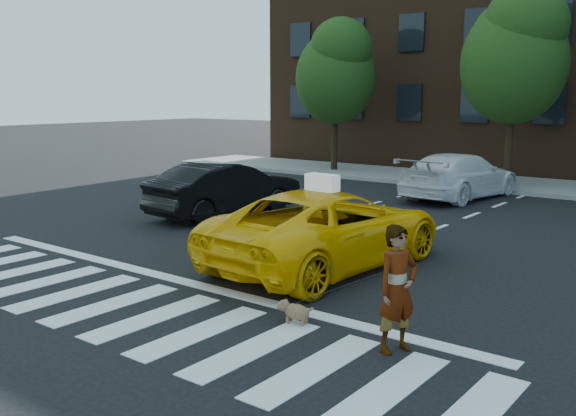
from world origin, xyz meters
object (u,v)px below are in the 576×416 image
Objects in this scene: tree_left at (336,68)px; woman at (397,289)px; dog at (294,311)px; taxi at (328,228)px; black_sedan at (226,189)px; tree_mid at (515,51)px; white_suv at (460,176)px.

woman is (11.49, -15.90, -3.59)m from tree_left.
tree_left is 10.82× the size of dog.
taxi is 1.20× the size of black_sedan.
black_sedan is at bearing -23.81° from taxi.
white_suv is (-0.46, -3.27, -4.12)m from tree_mid.
tree_mid is (7.50, -0.00, 0.41)m from tree_left.
woman is at bearing -54.13° from tree_left.
woman is (3.99, -15.90, -4.00)m from tree_mid.
woman reaches higher than black_sedan.
woman is (4.45, -12.63, 0.11)m from white_suv.
tree_mid is 1.56× the size of black_sedan.
black_sedan is 0.90× the size of white_suv.
tree_mid is at bearing -91.33° from white_suv.
taxi is 3.23× the size of woman.
taxi is at bearing 105.71° from dog.
woman reaches higher than white_suv.
tree_left reaches higher than black_sedan.
taxi is 1.08× the size of white_suv.
tree_left is 19.16m from dog.
black_sedan is 10.16m from woman.
black_sedan is at bearing 129.52° from dog.
tree_mid is 4.19× the size of woman.
tree_left reaches higher than woman.
taxi is at bearing -86.16° from tree_mid.
black_sedan is (3.09, -10.17, -3.69)m from tree_left.
taxi is at bearing 104.54° from white_suv.
dog is at bearing 146.48° from black_sedan.
tree_mid reaches higher than dog.
tree_mid is at bearing 88.27° from dog.
tree_mid is 11.82× the size of dog.
tree_mid reaches higher than taxi.
tree_mid is at bearing -106.48° from black_sedan.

